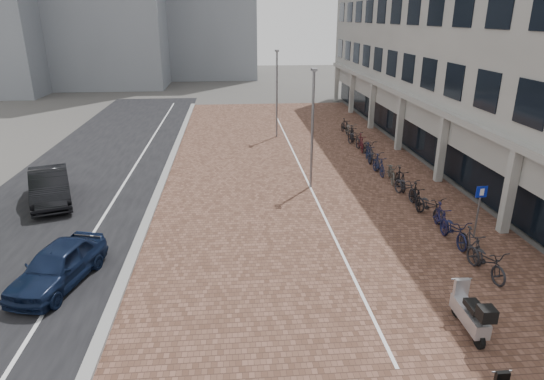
{
  "coord_description": "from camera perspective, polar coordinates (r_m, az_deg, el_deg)",
  "views": [
    {
      "loc": [
        -1.55,
        -11.61,
        7.89
      ],
      "look_at": [
        0.0,
        6.0,
        1.3
      ],
      "focal_mm": 30.9,
      "sensor_mm": 36.0,
      "label": 1
    }
  ],
  "objects": [
    {
      "name": "lane_line",
      "position": [
        25.47,
        -17.13,
        1.52
      ],
      "size": [
        0.12,
        44.0,
        0.0
      ],
      "primitive_type": "cube",
      "color": "white",
      "rests_on": "street_asphalt"
    },
    {
      "name": "lamp_near",
      "position": [
        22.23,
        4.93,
        7.18
      ],
      "size": [
        0.12,
        0.12,
        5.63
      ],
      "primitive_type": "cylinder",
      "color": "slate",
      "rests_on": "ground"
    },
    {
      "name": "lamp_far",
      "position": [
        32.11,
        0.58,
        11.48
      ],
      "size": [
        0.12,
        0.12,
        5.77
      ],
      "primitive_type": "cylinder",
      "color": "gray",
      "rests_on": "ground"
    },
    {
      "name": "street_asphalt",
      "position": [
        25.98,
        -21.43,
        1.32
      ],
      "size": [
        8.0,
        50.0,
        0.03
      ],
      "primitive_type": "cube",
      "color": "black",
      "rests_on": "ground"
    },
    {
      "name": "plaza_brick",
      "position": [
        25.14,
        3.34,
        2.14
      ],
      "size": [
        14.5,
        42.0,
        0.04
      ],
      "primitive_type": "cube",
      "color": "brown",
      "rests_on": "ground"
    },
    {
      "name": "ground",
      "position": [
        14.12,
        2.2,
        -13.54
      ],
      "size": [
        140.0,
        140.0,
        0.0
      ],
      "primitive_type": "plane",
      "color": "#474442",
      "rests_on": "ground"
    },
    {
      "name": "parking_line",
      "position": [
        25.16,
        3.8,
        2.21
      ],
      "size": [
        0.1,
        30.0,
        0.0
      ],
      "primitive_type": "cube",
      "color": "white",
      "rests_on": "plaza_brick"
    },
    {
      "name": "car_navy",
      "position": [
        16.08,
        -24.63,
        -8.35
      ],
      "size": [
        2.51,
        4.09,
        1.3
      ],
      "primitive_type": "imported",
      "rotation": [
        0.0,
        0.0,
        -0.27
      ],
      "color": "#0E1933",
      "rests_on": "ground"
    },
    {
      "name": "car_dark",
      "position": [
        23.09,
        -25.44,
        0.38
      ],
      "size": [
        3.04,
        4.82,
        1.5
      ],
      "primitive_type": "imported",
      "rotation": [
        0.0,
        0.0,
        0.35
      ],
      "color": "black",
      "rests_on": "ground"
    },
    {
      "name": "office_building",
      "position": [
        31.2,
        24.22,
        19.81
      ],
      "size": [
        8.4,
        40.0,
        15.0
      ],
      "color": "#A2A29D",
      "rests_on": "ground"
    },
    {
      "name": "scooter_front",
      "position": [
        13.66,
        22.98,
        -13.5
      ],
      "size": [
        0.63,
        1.85,
        1.26
      ],
      "primitive_type": null,
      "rotation": [
        0.0,
        0.0,
        -0.03
      ],
      "color": "#ADADB2",
      "rests_on": "ground"
    },
    {
      "name": "bike_row",
      "position": [
        24.76,
        14.0,
        2.51
      ],
      "size": [
        1.24,
        21.46,
        1.05
      ],
      "color": "black",
      "rests_on": "ground"
    },
    {
      "name": "parking_sign",
      "position": [
        18.92,
        23.94,
        -1.61
      ],
      "size": [
        0.43,
        0.1,
        2.07
      ],
      "rotation": [
        0.0,
        0.0,
        0.07
      ],
      "color": "slate",
      "rests_on": "ground"
    },
    {
      "name": "curb",
      "position": [
        25.12,
        -12.9,
        1.78
      ],
      "size": [
        0.35,
        42.0,
        0.14
      ],
      "primitive_type": "cube",
      "color": "gray",
      "rests_on": "ground"
    }
  ]
}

